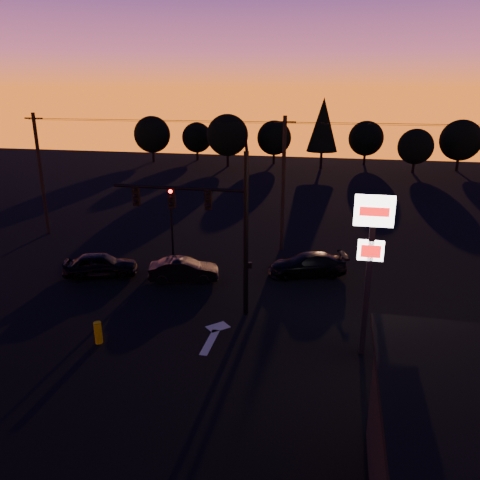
# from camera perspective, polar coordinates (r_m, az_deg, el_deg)

# --- Properties ---
(ground) EXTENTS (120.00, 120.00, 0.00)m
(ground) POSITION_cam_1_polar(r_m,az_deg,el_deg) (20.44, -5.85, -13.52)
(ground) COLOR black
(ground) RESTS_ON ground
(lane_arrow) EXTENTS (1.20, 3.10, 0.01)m
(lane_arrow) POSITION_cam_1_polar(r_m,az_deg,el_deg) (21.68, -3.20, -11.44)
(lane_arrow) COLOR beige
(lane_arrow) RESTS_ON ground
(traffic_signal_mast) EXTENTS (6.79, 0.52, 8.58)m
(traffic_signal_mast) POSITION_cam_1_polar(r_m,az_deg,el_deg) (22.04, -3.35, 2.94)
(traffic_signal_mast) COLOR black
(traffic_signal_mast) RESTS_ON ground
(secondary_signal) EXTENTS (0.30, 0.31, 4.35)m
(secondary_signal) POSITION_cam_1_polar(r_m,az_deg,el_deg) (30.93, -8.39, 3.25)
(secondary_signal) COLOR black
(secondary_signal) RESTS_ON ground
(pylon_sign) EXTENTS (1.50, 0.28, 6.80)m
(pylon_sign) POSITION_cam_1_polar(r_m,az_deg,el_deg) (18.95, 15.71, -0.33)
(pylon_sign) COLOR black
(pylon_sign) RESTS_ON ground
(utility_pole_0) EXTENTS (1.40, 0.26, 9.00)m
(utility_pole_0) POSITION_cam_1_polar(r_m,az_deg,el_deg) (37.87, -23.10, 7.40)
(utility_pole_0) COLOR black
(utility_pole_0) RESTS_ON ground
(utility_pole_1) EXTENTS (1.40, 0.26, 9.00)m
(utility_pole_1) POSITION_cam_1_polar(r_m,az_deg,el_deg) (31.31, 5.29, 6.80)
(utility_pole_1) COLOR black
(utility_pole_1) RESTS_ON ground
(power_wires) EXTENTS (36.00, 1.22, 0.07)m
(power_wires) POSITION_cam_1_polar(r_m,az_deg,el_deg) (30.79, 5.50, 14.07)
(power_wires) COLOR black
(power_wires) RESTS_ON ground
(bollard) EXTENTS (0.33, 0.33, 0.99)m
(bollard) POSITION_cam_1_polar(r_m,az_deg,el_deg) (21.71, -16.91, -10.75)
(bollard) COLOR #BFA100
(bollard) RESTS_ON ground
(tree_0) EXTENTS (5.36, 5.36, 6.74)m
(tree_0) POSITION_cam_1_polar(r_m,az_deg,el_deg) (72.31, -10.66, 12.53)
(tree_0) COLOR black
(tree_0) RESTS_ON ground
(tree_1) EXTENTS (4.54, 4.54, 5.71)m
(tree_1) POSITION_cam_1_polar(r_m,az_deg,el_deg) (73.14, -5.27, 12.33)
(tree_1) COLOR black
(tree_1) RESTS_ON ground
(tree_2) EXTENTS (5.77, 5.78, 7.26)m
(tree_2) POSITION_cam_1_polar(r_m,az_deg,el_deg) (66.66, -1.54, 12.65)
(tree_2) COLOR black
(tree_2) RESTS_ON ground
(tree_3) EXTENTS (4.95, 4.95, 6.22)m
(tree_3) POSITION_cam_1_polar(r_m,az_deg,el_deg) (69.52, 4.19, 12.32)
(tree_3) COLOR black
(tree_3) RESTS_ON ground
(tree_4) EXTENTS (4.18, 4.18, 9.50)m
(tree_4) POSITION_cam_1_polar(r_m,az_deg,el_deg) (65.72, 10.08, 13.67)
(tree_4) COLOR black
(tree_4) RESTS_ON ground
(tree_5) EXTENTS (4.95, 4.95, 6.22)m
(tree_5) POSITION_cam_1_polar(r_m,az_deg,el_deg) (70.92, 15.11, 11.87)
(tree_5) COLOR black
(tree_5) RESTS_ON ground
(tree_6) EXTENTS (4.54, 4.54, 5.71)m
(tree_6) POSITION_cam_1_polar(r_m,az_deg,el_deg) (65.58, 20.62, 10.62)
(tree_6) COLOR black
(tree_6) RESTS_ON ground
(tree_7) EXTENTS (5.36, 5.36, 6.74)m
(tree_7) POSITION_cam_1_polar(r_m,az_deg,el_deg) (69.55, 25.31, 10.94)
(tree_7) COLOR black
(tree_7) RESTS_ON ground
(car_left) EXTENTS (4.55, 3.00, 1.44)m
(car_left) POSITION_cam_1_polar(r_m,az_deg,el_deg) (28.83, -16.62, -2.92)
(car_left) COLOR black
(car_left) RESTS_ON ground
(car_mid) EXTENTS (4.20, 2.32, 1.31)m
(car_mid) POSITION_cam_1_polar(r_m,az_deg,el_deg) (27.27, -6.87, -3.62)
(car_mid) COLOR black
(car_mid) RESTS_ON ground
(car_right) EXTENTS (4.95, 3.10, 1.34)m
(car_right) POSITION_cam_1_polar(r_m,az_deg,el_deg) (28.10, 8.21, -2.99)
(car_right) COLOR black
(car_right) RESTS_ON ground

